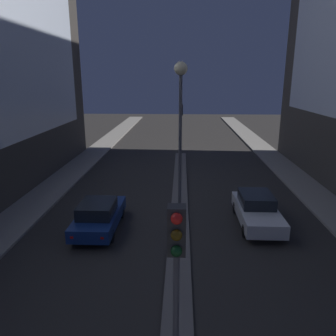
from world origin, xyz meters
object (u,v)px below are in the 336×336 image
object	(u,v)px
traffic_light_mid	(181,121)
street_lamp	(180,105)
car_left_lane	(99,215)
car_right_lane	(257,210)
traffic_light_near	(176,277)

from	to	relation	value
traffic_light_mid	street_lamp	bearing A→B (deg)	-90.00
traffic_light_mid	car_left_lane	size ratio (longest dim) A/B	1.14
traffic_light_mid	car_right_lane	distance (m)	12.45
traffic_light_near	car_right_lane	bearing A→B (deg)	69.44
car_right_lane	car_left_lane	bearing A→B (deg)	-172.80
traffic_light_near	street_lamp	world-z (taller)	street_lamp
traffic_light_mid	car_right_lane	xyz separation A→B (m)	(3.92, -11.42, -3.01)
traffic_light_near	traffic_light_mid	world-z (taller)	same
car_left_lane	street_lamp	bearing A→B (deg)	17.66
car_right_lane	street_lamp	bearing A→B (deg)	176.23
car_left_lane	traffic_light_near	bearing A→B (deg)	-67.50
traffic_light_near	traffic_light_mid	size ratio (longest dim) A/B	1.00
street_lamp	car_right_lane	xyz separation A→B (m)	(3.92, -0.26, -5.23)
traffic_light_mid	car_left_lane	world-z (taller)	traffic_light_mid
traffic_light_near	traffic_light_mid	distance (m)	21.89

